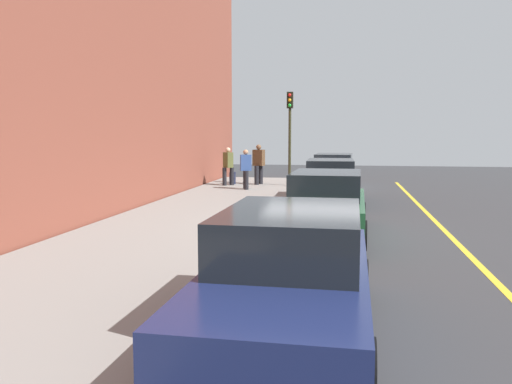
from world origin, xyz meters
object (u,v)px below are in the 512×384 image
Objects in this scene: parked_car_white at (333,170)px; traffic_light_pole at (290,122)px; parked_car_black at (330,181)px; parked_car_green at (326,204)px; parked_car_navy at (290,274)px; pedestrian_blue_coat at (246,168)px; pedestrian_olive_coat at (228,165)px; pedestrian_brown_coat at (259,163)px; rolling_suitcase at (233,178)px.

traffic_light_pole reaches higher than parked_car_white.
parked_car_green is at bearing 0.85° from parked_car_black.
parked_car_green and parked_car_navy have the same top height.
pedestrian_blue_coat is (3.00, -3.48, 0.26)m from parked_car_white.
pedestrian_blue_coat reaches higher than parked_car_black.
pedestrian_blue_coat is 0.97× the size of pedestrian_olive_coat.
parked_car_navy is (6.39, -0.16, 0.00)m from parked_car_green.
parked_car_white is at bearing 120.46° from traffic_light_pole.
parked_car_green is 1.16× the size of traffic_light_pole.
pedestrian_olive_coat reaches higher than parked_car_green.
pedestrian_brown_coat is 2.32m from traffic_light_pole.
pedestrian_olive_coat is (-10.14, -4.70, 0.28)m from parked_car_green.
pedestrian_brown_coat is at bearing -169.20° from parked_car_navy.
parked_car_black is 2.88× the size of pedestrian_blue_coat.
parked_car_white is 0.98× the size of parked_car_navy.
parked_car_black is 6.43m from rolling_suitcase.
parked_car_green is 0.99× the size of parked_car_navy.
parked_car_black is at bearing 179.67° from parked_car_navy.
rolling_suitcase is (0.09, -1.19, -0.68)m from pedestrian_brown_coat.
parked_car_white is 18.02m from parked_car_navy.
parked_car_navy is at bearing -0.12° from parked_car_white.
pedestrian_blue_coat is (2.14, -0.18, -0.09)m from pedestrian_brown_coat.
traffic_light_pole is at bearing -169.15° from parked_car_green.
pedestrian_olive_coat is (-16.53, -4.54, 0.28)m from parked_car_navy.
parked_car_navy is 15.41m from pedestrian_blue_coat.
traffic_light_pole is (0.25, 1.42, 1.82)m from pedestrian_brown_coat.
parked_car_white is 3.08m from traffic_light_pole.
pedestrian_brown_coat is at bearing -99.83° from traffic_light_pole.
parked_car_green is at bearing 17.71° from pedestrian_brown_coat.
pedestrian_olive_coat is at bearing -164.65° from parked_car_navy.
pedestrian_olive_coat is 3.30m from traffic_light_pole.
parked_car_green is at bearing 23.42° from rolling_suitcase.
parked_car_white and parked_car_black have the same top height.
traffic_light_pole is at bearing -59.54° from parked_car_white.
parked_car_white is 2.79× the size of pedestrian_olive_coat.
parked_car_black is 6.12m from parked_car_green.
parked_car_black is 5.17× the size of rolling_suitcase.
parked_car_navy is 17.64m from rolling_suitcase.
pedestrian_brown_coat is 1.97× the size of rolling_suitcase.
parked_car_white is 2.86× the size of pedestrian_blue_coat.
parked_car_white reaches higher than rolling_suitcase.
parked_car_green is (6.12, 0.09, 0.00)m from parked_car_black.
pedestrian_brown_coat reaches higher than pedestrian_olive_coat.
pedestrian_olive_coat is (-4.02, -4.61, 0.28)m from parked_car_black.
parked_car_white is at bearing 107.99° from pedestrian_olive_coat.
rolling_suitcase is (-17.07, -4.46, -0.33)m from parked_car_navy.
rolling_suitcase is at bearing -153.76° from pedestrian_blue_coat.
parked_car_navy is 17.46m from pedestrian_brown_coat.
traffic_light_pole reaches higher than pedestrian_blue_coat.
traffic_light_pole is at bearing 139.84° from pedestrian_blue_coat.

